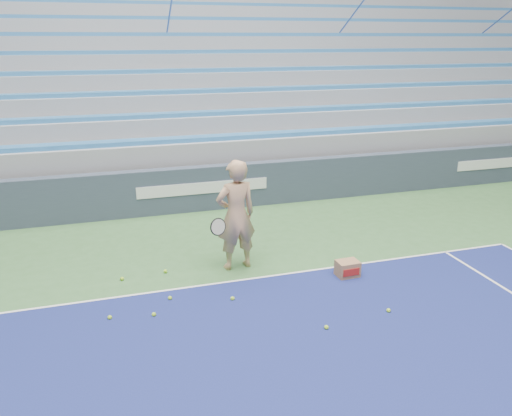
# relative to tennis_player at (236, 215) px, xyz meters

# --- Properties ---
(sponsor_barrier) EXTENTS (30.00, 0.32, 1.10)m
(sponsor_barrier) POSITION_rel_tennis_player_xyz_m (0.04, 3.44, -0.48)
(sponsor_barrier) COLOR #354051
(sponsor_barrier) RESTS_ON ground
(bleachers) EXTENTS (31.00, 9.15, 7.30)m
(bleachers) POSITION_rel_tennis_player_xyz_m (0.04, 9.16, 1.33)
(bleachers) COLOR #92949A
(bleachers) RESTS_ON ground
(tennis_player) EXTENTS (1.01, 0.91, 2.05)m
(tennis_player) POSITION_rel_tennis_player_xyz_m (0.00, 0.00, 0.00)
(tennis_player) COLOR tan
(tennis_player) RESTS_ON ground
(ball_box) EXTENTS (0.40, 0.32, 0.29)m
(ball_box) POSITION_rel_tennis_player_xyz_m (1.81, -0.94, -0.88)
(ball_box) COLOR #966C48
(ball_box) RESTS_ON ground
(tennis_ball_0) EXTENTS (0.07, 0.07, 0.07)m
(tennis_ball_0) POSITION_rel_tennis_player_xyz_m (-2.07, 0.06, -0.99)
(tennis_ball_0) COLOR #ACE12E
(tennis_ball_0) RESTS_ON ground
(tennis_ball_1) EXTENTS (0.07, 0.07, 0.07)m
(tennis_ball_1) POSITION_rel_tennis_player_xyz_m (-2.31, -1.21, -0.99)
(tennis_ball_1) COLOR #ACE12E
(tennis_ball_1) RESTS_ON ground
(tennis_ball_2) EXTENTS (0.07, 0.07, 0.07)m
(tennis_ball_2) POSITION_rel_tennis_player_xyz_m (-0.38, -1.19, -0.99)
(tennis_ball_2) COLOR #ACE12E
(tennis_ball_2) RESTS_ON ground
(tennis_ball_3) EXTENTS (0.07, 0.07, 0.07)m
(tennis_ball_3) POSITION_rel_tennis_player_xyz_m (-1.30, 0.14, -0.99)
(tennis_ball_3) COLOR #ACE12E
(tennis_ball_3) RESTS_ON ground
(tennis_ball_4) EXTENTS (0.07, 0.07, 0.07)m
(tennis_ball_4) POSITION_rel_tennis_player_xyz_m (0.73, -2.41, -0.99)
(tennis_ball_4) COLOR #ACE12E
(tennis_ball_4) RESTS_ON ground
(tennis_ball_5) EXTENTS (0.07, 0.07, 0.07)m
(tennis_ball_5) POSITION_rel_tennis_player_xyz_m (1.86, -2.26, -0.99)
(tennis_ball_5) COLOR #ACE12E
(tennis_ball_5) RESTS_ON ground
(tennis_ball_6) EXTENTS (0.07, 0.07, 0.07)m
(tennis_ball_6) POSITION_rel_tennis_player_xyz_m (-1.35, -0.88, -0.99)
(tennis_ball_6) COLOR #ACE12E
(tennis_ball_6) RESTS_ON ground
(tennis_ball_7) EXTENTS (0.07, 0.07, 0.07)m
(tennis_ball_7) POSITION_rel_tennis_player_xyz_m (-1.66, -1.32, -0.99)
(tennis_ball_7) COLOR #ACE12E
(tennis_ball_7) RESTS_ON ground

